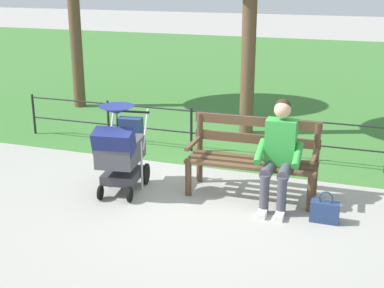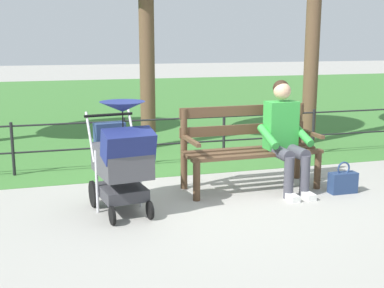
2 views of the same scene
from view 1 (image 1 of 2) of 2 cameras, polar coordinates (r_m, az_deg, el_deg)
The scene contains 7 objects.
ground_plane at distance 6.85m, azimuth 1.68°, elevation -5.03°, with size 60.00×60.00×0.00m, color #9E9B93.
grass_lawn at distance 15.17m, azimuth 11.85°, elevation 7.48°, with size 40.00×16.00×0.01m, color #3D7533.
park_bench at distance 6.63m, azimuth 6.62°, elevation -1.07°, with size 1.61×0.64×0.96m.
person_on_bench at distance 6.31m, azimuth 9.35°, elevation -0.74°, with size 0.54×0.74×1.28m.
stroller at distance 6.66m, azimuth -7.71°, elevation -0.43°, with size 0.62×0.94×1.15m.
handbag at distance 6.17m, azimuth 14.09°, elevation -7.04°, with size 0.32×0.14×0.37m.
park_fence at distance 8.00m, azimuth 4.79°, elevation 1.53°, with size 7.23×0.04×0.70m.
Camera 1 is at (-1.88, 6.02, 2.68)m, focal length 49.57 mm.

